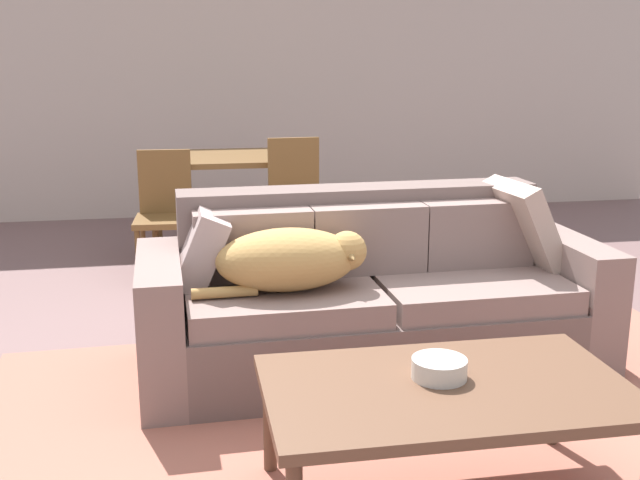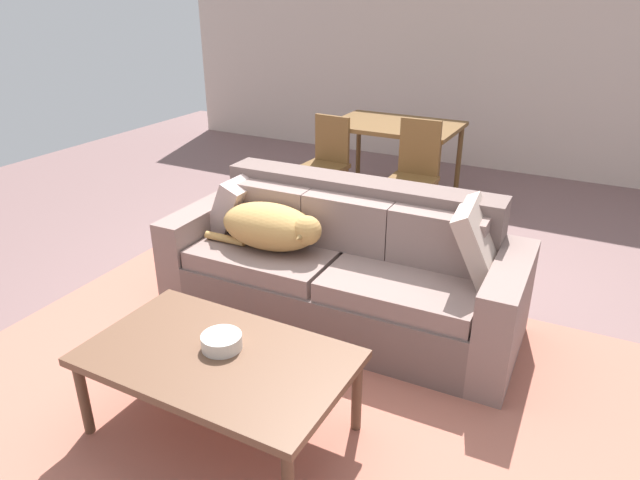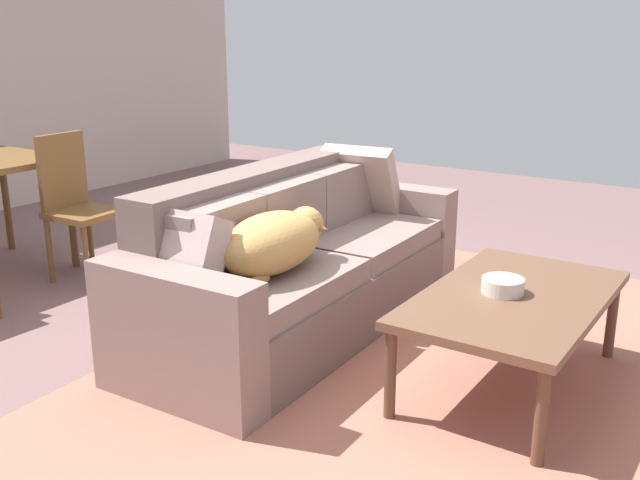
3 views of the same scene
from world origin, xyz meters
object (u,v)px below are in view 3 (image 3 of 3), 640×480
(throw_pillow_by_left_arm, at_px, (185,253))
(throw_pillow_by_right_arm, at_px, (362,180))
(coffee_table, at_px, (514,304))
(bowl_on_coffee_table, at_px, (503,286))
(couch, at_px, (297,268))
(dog_on_left_cushion, at_px, (274,242))
(dining_chair_near_right, at_px, (76,201))

(throw_pillow_by_left_arm, relative_size, throw_pillow_by_right_arm, 0.79)
(throw_pillow_by_left_arm, height_order, throw_pillow_by_right_arm, throw_pillow_by_right_arm)
(throw_pillow_by_left_arm, xyz_separation_m, throw_pillow_by_right_arm, (1.64, 0.05, 0.04))
(throw_pillow_by_right_arm, bearing_deg, throw_pillow_by_left_arm, -178.36)
(coffee_table, xyz_separation_m, bowl_on_coffee_table, (-0.01, 0.05, 0.08))
(couch, height_order, dog_on_left_cushion, couch)
(throw_pillow_by_left_arm, distance_m, dining_chair_near_right, 1.79)
(throw_pillow_by_right_arm, xyz_separation_m, bowl_on_coffee_table, (-0.87, -1.26, -0.19))
(dog_on_left_cushion, height_order, coffee_table, dog_on_left_cushion)
(throw_pillow_by_left_arm, height_order, bowl_on_coffee_table, throw_pillow_by_left_arm)
(bowl_on_coffee_table, bearing_deg, dining_chair_near_right, 91.39)
(throw_pillow_by_left_arm, bearing_deg, coffee_table, -58.21)
(dog_on_left_cushion, relative_size, dining_chair_near_right, 0.85)
(couch, xyz_separation_m, dining_chair_near_right, (-0.12, 1.67, 0.18))
(throw_pillow_by_right_arm, distance_m, bowl_on_coffee_table, 1.54)
(throw_pillow_by_right_arm, relative_size, bowl_on_coffee_table, 2.39)
(couch, relative_size, coffee_table, 1.83)
(dog_on_left_cushion, height_order, throw_pillow_by_right_arm, throw_pillow_by_right_arm)
(dog_on_left_cushion, distance_m, bowl_on_coffee_table, 1.09)
(dog_on_left_cushion, bearing_deg, throw_pillow_by_right_arm, 9.34)
(dog_on_left_cushion, bearing_deg, bowl_on_coffee_table, -71.91)
(throw_pillow_by_left_arm, xyz_separation_m, coffee_table, (0.78, -1.26, -0.23))
(couch, xyz_separation_m, throw_pillow_by_right_arm, (0.82, 0.08, 0.34))
(couch, xyz_separation_m, throw_pillow_by_left_arm, (-0.82, 0.03, 0.30))
(couch, relative_size, throw_pillow_by_left_arm, 6.27)
(bowl_on_coffee_table, height_order, dining_chair_near_right, dining_chair_near_right)
(throw_pillow_by_right_arm, height_order, coffee_table, throw_pillow_by_right_arm)
(dog_on_left_cushion, relative_size, throw_pillow_by_right_arm, 1.77)
(couch, xyz_separation_m, dog_on_left_cushion, (-0.42, -0.16, 0.28))
(throw_pillow_by_right_arm, height_order, dining_chair_near_right, dining_chair_near_right)
(throw_pillow_by_left_arm, distance_m, throw_pillow_by_right_arm, 1.65)
(coffee_table, height_order, bowl_on_coffee_table, bowl_on_coffee_table)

